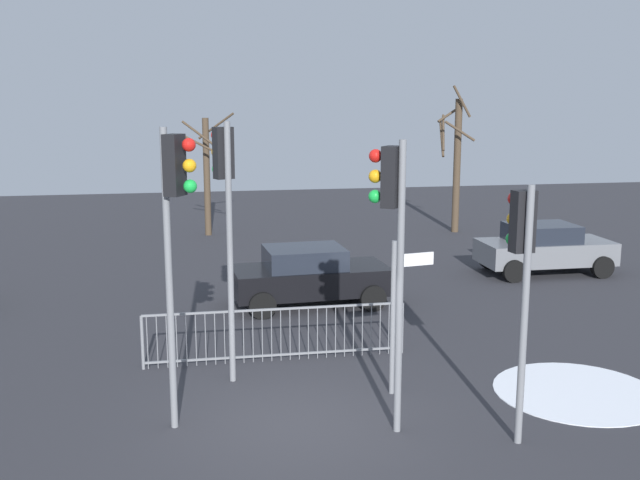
# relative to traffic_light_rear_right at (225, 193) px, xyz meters

# --- Properties ---
(ground_plane) EXTENTS (60.00, 60.00, 0.00)m
(ground_plane) POSITION_rel_traffic_light_rear_right_xyz_m (0.97, -2.11, -3.43)
(ground_plane) COLOR #2D2D33
(traffic_light_rear_right) EXTENTS (0.39, 0.54, 4.68)m
(traffic_light_rear_right) POSITION_rel_traffic_light_rear_right_xyz_m (0.00, 0.00, 0.00)
(traffic_light_rear_right) COLOR slate
(traffic_light_rear_right) RESTS_ON ground
(traffic_light_rear_left) EXTENTS (0.51, 0.42, 4.66)m
(traffic_light_rear_left) POSITION_rel_traffic_light_rear_right_xyz_m (-0.85, -1.99, -0.01)
(traffic_light_rear_left) COLOR slate
(traffic_light_rear_left) RESTS_ON ground
(traffic_light_mid_left) EXTENTS (0.49, 0.44, 4.49)m
(traffic_light_mid_left) POSITION_rel_traffic_light_rear_right_xyz_m (2.30, -2.59, -0.14)
(traffic_light_mid_left) COLOR slate
(traffic_light_mid_left) RESTS_ON ground
(traffic_light_mid_right) EXTENTS (0.35, 0.57, 3.88)m
(traffic_light_mid_right) POSITION_rel_traffic_light_rear_right_xyz_m (4.07, -3.23, -0.58)
(traffic_light_mid_right) COLOR slate
(traffic_light_mid_right) RESTS_ON ground
(direction_sign_post) EXTENTS (0.78, 0.19, 2.71)m
(direction_sign_post) POSITION_rel_traffic_light_rear_right_xyz_m (2.81, -1.21, -1.90)
(direction_sign_post) COLOR slate
(direction_sign_post) RESTS_ON ground
(pedestrian_guard_railing) EXTENTS (5.15, 0.07, 1.07)m
(pedestrian_guard_railing) POSITION_rel_traffic_light_rear_right_xyz_m (0.97, 0.76, -2.87)
(pedestrian_guard_railing) COLOR slate
(pedestrian_guard_railing) RESTS_ON ground
(car_black_near) EXTENTS (3.89, 2.12, 1.47)m
(car_black_near) POSITION_rel_traffic_light_rear_right_xyz_m (2.25, 4.57, -2.66)
(car_black_near) COLOR black
(car_black_near) RESTS_ON ground
(car_grey_mid) EXTENTS (3.80, 1.92, 1.47)m
(car_grey_mid) POSITION_rel_traffic_light_rear_right_xyz_m (9.57, 6.69, -2.66)
(car_grey_mid) COLOR slate
(car_grey_mid) RESTS_ON ground
(bare_tree_left) EXTENTS (1.22, 1.48, 5.52)m
(bare_tree_left) POSITION_rel_traffic_light_rear_right_xyz_m (9.42, 13.69, -0.68)
(bare_tree_left) COLOR #473828
(bare_tree_left) RESTS_ON ground
(bare_tree_centre) EXTENTS (2.02, 2.05, 4.53)m
(bare_tree_centre) POSITION_rel_traffic_light_rear_right_xyz_m (0.13, 14.68, -1.06)
(bare_tree_centre) COLOR #473828
(bare_tree_centre) RESTS_ON ground
(snow_patch_kerb) EXTENTS (2.89, 2.89, 0.01)m
(snow_patch_kerb) POSITION_rel_traffic_light_rear_right_xyz_m (5.96, -1.76, -3.42)
(snow_patch_kerb) COLOR white
(snow_patch_kerb) RESTS_ON ground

